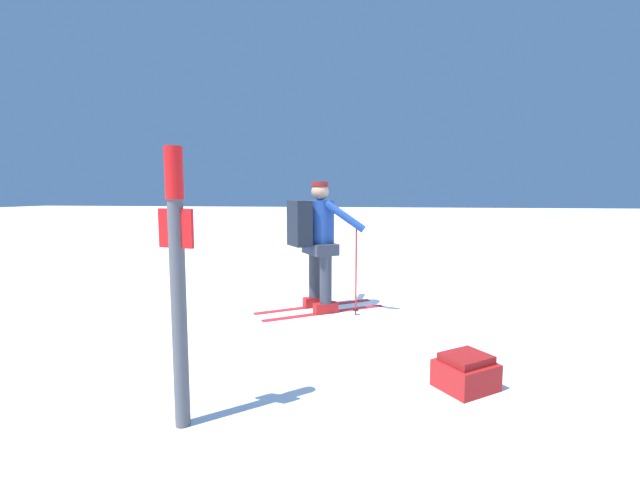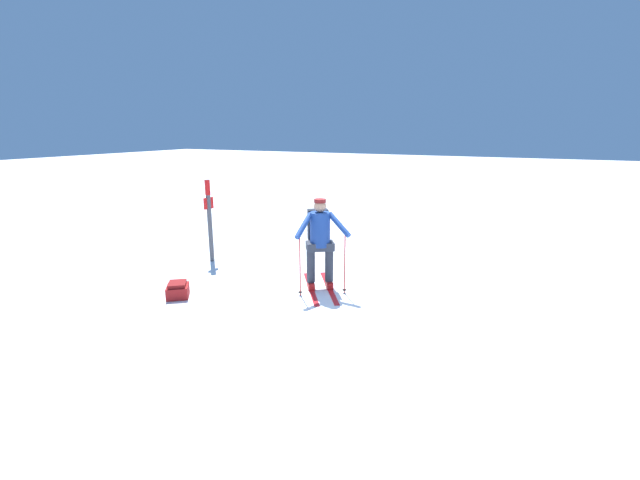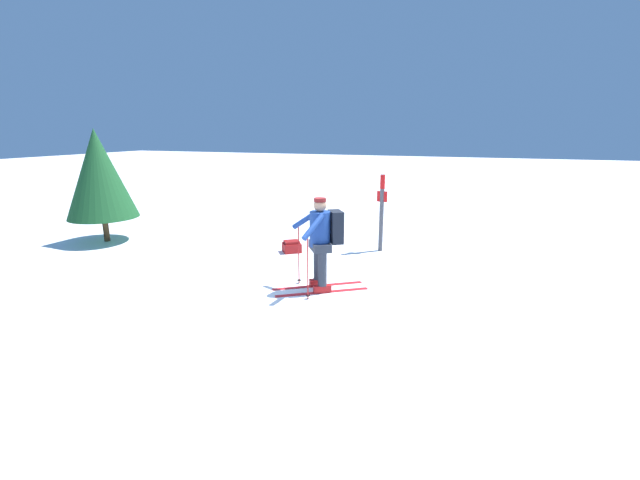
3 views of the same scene
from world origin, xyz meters
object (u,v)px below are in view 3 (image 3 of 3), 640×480
at_px(dropped_backpack, 292,247).
at_px(trail_marker, 382,207).
at_px(skier, 323,237).
at_px(pine_tree, 99,174).

relative_size(dropped_backpack, trail_marker, 0.30).
relative_size(skier, trail_marker, 0.92).
bearing_deg(dropped_backpack, trail_marker, -156.37).
bearing_deg(trail_marker, pine_tree, 12.95).
bearing_deg(trail_marker, dropped_backpack, 23.63).
xyz_separation_m(skier, dropped_backpack, (1.47, -1.97, -0.82)).
bearing_deg(pine_tree, trail_marker, -167.05).
distance_m(skier, dropped_backpack, 2.59).
bearing_deg(pine_tree, skier, 168.57).
bearing_deg(pine_tree, dropped_backpack, -171.56).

